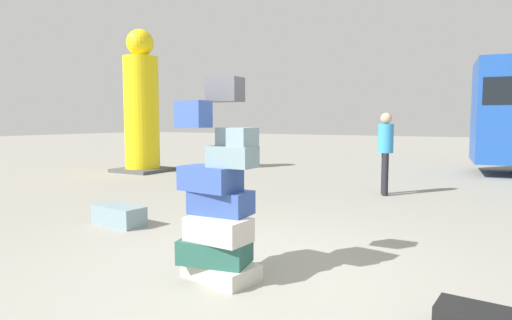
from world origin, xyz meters
TOP-DOWN VIEW (x-y plane):
  - ground_plane at (0.00, 0.00)m, footprint 80.00×80.00m
  - suitcase_tower at (-0.13, -0.23)m, footprint 0.82×0.63m
  - suitcase_slate_left_side at (-2.56, 0.78)m, footprint 0.82×0.44m
  - suitcase_brown_foreground_far at (-1.63, 1.74)m, footprint 0.62×0.29m
  - person_bearded_onlooker at (0.11, 5.26)m, footprint 0.30×0.33m
  - yellow_dummy_statue at (-7.04, 5.81)m, footprint 1.40×1.40m

SIDE VIEW (x-z plane):
  - ground_plane at x=0.00m, z-range 0.00..0.00m
  - suitcase_brown_foreground_far at x=-1.63m, z-range 0.00..0.23m
  - suitcase_slate_left_side at x=-2.56m, z-range 0.00..0.28m
  - suitcase_tower at x=-0.13m, z-range -0.26..1.65m
  - person_bearded_onlooker at x=0.11m, z-range 0.16..1.81m
  - yellow_dummy_statue at x=-7.04m, z-range -0.23..3.88m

